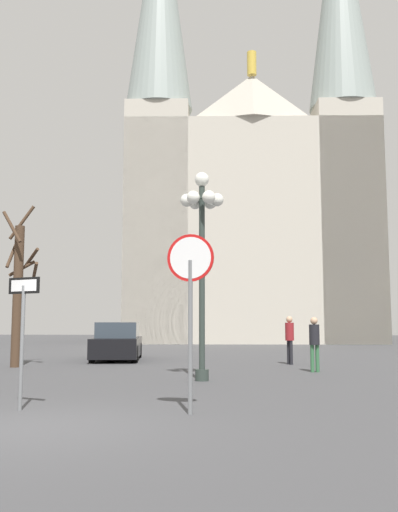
{
  "coord_description": "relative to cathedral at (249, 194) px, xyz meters",
  "views": [
    {
      "loc": [
        3.14,
        -8.43,
        1.55
      ],
      "look_at": [
        1.14,
        18.95,
        4.71
      ],
      "focal_mm": 40.19,
      "sensor_mm": 36.0,
      "label": 1
    }
  ],
  "objects": [
    {
      "name": "stop_sign",
      "position": [
        -1.59,
        -35.22,
        -9.52
      ],
      "size": [
        0.82,
        0.16,
        3.06
      ],
      "color": "slate",
      "rests_on": "ground"
    },
    {
      "name": "cathedral",
      "position": [
        0.0,
        0.0,
        0.0
      ],
      "size": [
        19.49,
        13.82,
        37.64
      ],
      "color": "#BCB5A5",
      "rests_on": "ground"
    },
    {
      "name": "pedestrian_walking",
      "position": [
        1.55,
        -26.85,
        -10.66
      ],
      "size": [
        0.32,
        0.32,
        1.69
      ],
      "color": "#33663F",
      "rests_on": "ground"
    },
    {
      "name": "one_way_arrow_sign",
      "position": [
        -4.62,
        -35.01,
        -10.14
      ],
      "size": [
        0.68,
        0.32,
        2.34
      ],
      "color": "slate",
      "rests_on": "ground"
    },
    {
      "name": "parked_car_near_black",
      "position": [
        -5.8,
        -21.61,
        -10.97
      ],
      "size": [
        2.38,
        4.77,
        1.53
      ],
      "color": "black",
      "rests_on": "ground"
    },
    {
      "name": "bare_tree",
      "position": [
        -8.47,
        -25.6,
        -8.98
      ],
      "size": [
        1.37,
        1.36,
        5.74
      ],
      "color": "#473323",
      "rests_on": "ground"
    },
    {
      "name": "ground_plane",
      "position": [
        -3.86,
        -36.61,
        -11.69
      ],
      "size": [
        120.0,
        120.0,
        0.0
      ],
      "primitive_type": "plane",
      "color": "#424244"
    },
    {
      "name": "pedestrian_standing",
      "position": [
        1.05,
        -23.66,
        -10.62
      ],
      "size": [
        0.32,
        0.32,
        1.75
      ],
      "color": "black",
      "rests_on": "ground"
    },
    {
      "name": "street_lamp",
      "position": [
        -1.77,
        -29.71,
        -7.69
      ],
      "size": [
        1.19,
        1.08,
        5.63
      ],
      "color": "#2D3833",
      "rests_on": "ground"
    }
  ]
}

